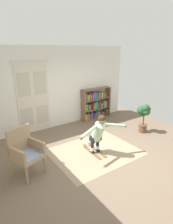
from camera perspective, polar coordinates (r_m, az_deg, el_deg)
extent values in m
plane|color=#715F4C|center=(5.39, 4.83, -12.50)|extent=(7.20, 7.20, 0.00)
cube|color=silver|center=(6.94, -8.66, 7.36)|extent=(6.00, 0.10, 2.90)
cube|color=beige|center=(6.52, -18.11, 3.43)|extent=(0.55, 0.04, 2.35)
cube|color=beige|center=(6.39, -18.52, 7.87)|extent=(0.41, 0.01, 0.76)
cube|color=beige|center=(6.67, -17.56, -1.48)|extent=(0.41, 0.01, 0.64)
cube|color=beige|center=(6.69, -13.62, 4.20)|extent=(0.55, 0.04, 2.35)
cube|color=beige|center=(6.56, -13.89, 8.54)|extent=(0.41, 0.01, 0.76)
cube|color=beige|center=(6.83, -13.19, -0.60)|extent=(0.41, 0.01, 0.64)
cube|color=beige|center=(6.41, -16.82, 14.47)|extent=(1.22, 0.04, 0.10)
cube|color=gray|center=(5.45, 2.53, -12.00)|extent=(2.35, 1.88, 0.01)
cube|color=brown|center=(7.42, -1.01, 1.83)|extent=(0.04, 0.30, 1.27)
cube|color=brown|center=(8.18, 6.51, 3.29)|extent=(0.04, 0.30, 1.27)
cube|color=brown|center=(7.98, 2.86, -1.73)|extent=(1.28, 0.30, 0.02)
cube|color=brown|center=(7.84, 2.91, 1.14)|extent=(1.28, 0.30, 0.02)
cube|color=brown|center=(7.73, 2.96, 4.09)|extent=(1.28, 0.30, 0.02)
cube|color=brown|center=(7.63, 3.01, 7.13)|extent=(1.28, 0.30, 0.02)
cube|color=olive|center=(7.60, -0.78, -1.75)|extent=(0.03, 0.24, 0.23)
cube|color=gold|center=(7.62, -0.53, -1.49)|extent=(0.04, 0.23, 0.28)
cube|color=#975E93|center=(7.64, -0.09, -1.58)|extent=(0.06, 0.22, 0.24)
cube|color=olive|center=(7.68, 0.23, -1.29)|extent=(0.03, 0.20, 0.29)
cube|color=#CB5C45|center=(7.70, 0.53, -1.36)|extent=(0.03, 0.21, 0.26)
cube|color=brown|center=(7.75, 0.75, -1.42)|extent=(0.05, 0.22, 0.21)
cube|color=navy|center=(7.76, 1.18, -1.47)|extent=(0.04, 0.17, 0.19)
cube|color=#7A54C8|center=(7.78, 1.47, -1.10)|extent=(0.06, 0.15, 0.27)
cube|color=maroon|center=(7.85, 1.81, -1.09)|extent=(0.05, 0.18, 0.23)
cube|color=#6870AD|center=(7.89, 2.20, -1.13)|extent=(0.03, 0.22, 0.19)
cube|color=brown|center=(7.90, 2.69, -0.83)|extent=(0.06, 0.21, 0.27)
cube|color=#2C8A36|center=(7.97, 2.99, -0.92)|extent=(0.07, 0.20, 0.20)
cube|color=#5EB577|center=(7.97, 3.52, -0.54)|extent=(0.04, 0.16, 0.30)
cube|color=green|center=(8.02, 3.81, -0.66)|extent=(0.04, 0.14, 0.23)
cube|color=#A91E40|center=(8.06, 4.24, -0.68)|extent=(0.05, 0.20, 0.21)
cube|color=#C12B9E|center=(8.12, 4.63, -0.56)|extent=(0.05, 0.14, 0.20)
cube|color=olive|center=(8.15, 4.98, -0.53)|extent=(0.03, 0.15, 0.20)
cube|color=#4E3729|center=(8.19, 5.16, -0.43)|extent=(0.03, 0.22, 0.20)
cube|color=#4C4E12|center=(8.20, 5.59, -0.19)|extent=(0.05, 0.23, 0.26)
cube|color=teal|center=(8.25, 5.93, -0.09)|extent=(0.05, 0.14, 0.26)
cube|color=#C8554B|center=(7.47, -0.78, 1.24)|extent=(0.03, 0.24, 0.23)
cube|color=gold|center=(7.50, -0.45, 1.42)|extent=(0.05, 0.17, 0.25)
cube|color=#7CB0CE|center=(7.54, 0.06, 1.36)|extent=(0.04, 0.15, 0.21)
cube|color=#33791D|center=(7.56, 0.52, 1.45)|extent=(0.05, 0.20, 0.22)
cube|color=#AB6521|center=(7.61, 0.72, 1.55)|extent=(0.04, 0.22, 0.22)
cube|color=#38127B|center=(7.62, 1.11, 1.67)|extent=(0.06, 0.20, 0.24)
cube|color=maroon|center=(7.66, 1.45, 1.79)|extent=(0.06, 0.17, 0.25)
cube|color=brown|center=(7.69, 1.84, 1.75)|extent=(0.03, 0.22, 0.22)
cube|color=olive|center=(7.71, 2.12, 1.95)|extent=(0.05, 0.21, 0.26)
cube|color=#168B3F|center=(7.76, 2.39, 1.96)|extent=(0.05, 0.19, 0.24)
cube|color=#22D797|center=(7.79, 2.73, 2.16)|extent=(0.05, 0.22, 0.28)
cube|color=maroon|center=(7.82, 3.06, 2.04)|extent=(0.03, 0.20, 0.23)
cube|color=#854F9C|center=(7.84, 3.34, 2.11)|extent=(0.03, 0.23, 0.24)
cube|color=#531D2A|center=(7.87, 3.61, 2.17)|extent=(0.04, 0.17, 0.24)
cube|color=brown|center=(7.89, 4.03, 2.38)|extent=(0.04, 0.15, 0.28)
cube|color=#49A77B|center=(7.94, 4.29, 2.10)|extent=(0.05, 0.23, 0.18)
cube|color=maroon|center=(7.99, 4.50, 2.32)|extent=(0.04, 0.20, 0.21)
cube|color=teal|center=(8.03, 4.97, 2.49)|extent=(0.06, 0.19, 0.24)
cube|color=#D27B53|center=(8.05, 5.37, 2.65)|extent=(0.04, 0.22, 0.28)
cube|color=#A18566|center=(8.12, 5.68, 2.46)|extent=(0.04, 0.16, 0.19)
cube|color=#2F4D30|center=(8.13, 6.02, 2.73)|extent=(0.03, 0.20, 0.26)
cube|color=#26521F|center=(7.36, -0.84, 4.29)|extent=(0.03, 0.14, 0.20)
cube|color=#4E825F|center=(7.36, -0.47, 4.51)|extent=(0.04, 0.18, 0.26)
cube|color=#CB414B|center=(7.42, 0.01, 4.50)|extent=(0.07, 0.18, 0.23)
cube|color=#82CB2A|center=(7.47, 0.31, 4.49)|extent=(0.05, 0.22, 0.20)
cube|color=brown|center=(7.49, 0.84, 4.81)|extent=(0.05, 0.18, 0.28)
cube|color=#63A0CD|center=(7.52, 1.30, 4.55)|extent=(0.03, 0.14, 0.19)
cube|color=#721C77|center=(7.55, 1.45, 4.87)|extent=(0.03, 0.20, 0.26)
cube|color=#6DB37C|center=(7.59, 1.71, 4.87)|extent=(0.04, 0.20, 0.24)
cube|color=purple|center=(7.61, 2.05, 5.11)|extent=(0.06, 0.22, 0.30)
cube|color=#559A6A|center=(7.63, 2.49, 5.06)|extent=(0.04, 0.17, 0.27)
cube|color=#835A90|center=(7.66, 2.86, 4.95)|extent=(0.03, 0.21, 0.23)
cube|color=#48236F|center=(7.70, 3.01, 5.11)|extent=(0.03, 0.18, 0.26)
cube|color=#50589C|center=(7.74, 3.36, 5.12)|extent=(0.03, 0.17, 0.25)
cube|color=#D4CA86|center=(7.78, 3.66, 5.17)|extent=(0.03, 0.21, 0.24)
cube|color=#5D6D17|center=(7.80, 4.12, 5.27)|extent=(0.05, 0.20, 0.26)
cube|color=#AAD85C|center=(7.84, 4.35, 5.19)|extent=(0.03, 0.23, 0.22)
cube|color=#58CB49|center=(7.88, 4.69, 5.25)|extent=(0.04, 0.15, 0.22)
cube|color=olive|center=(7.90, 5.09, 5.18)|extent=(0.04, 0.18, 0.20)
cube|color=#A23878|center=(7.96, 5.37, 5.27)|extent=(0.06, 0.24, 0.19)
cylinder|color=tan|center=(4.42, -17.64, -17.93)|extent=(0.06, 0.06, 0.42)
cylinder|color=tan|center=(4.68, -12.45, -15.18)|extent=(0.06, 0.06, 0.42)
cylinder|color=tan|center=(4.78, -21.60, -15.32)|extent=(0.06, 0.06, 0.42)
cylinder|color=tan|center=(5.02, -16.59, -12.98)|extent=(0.06, 0.06, 0.42)
cube|color=tan|center=(4.59, -17.36, -12.80)|extent=(0.77, 0.77, 0.06)
cube|color=#90A2C1|center=(4.56, -17.42, -12.26)|extent=(0.69, 0.69, 0.04)
cube|color=tan|center=(4.62, -19.86, -7.90)|extent=(0.58, 0.26, 0.60)
cube|color=tan|center=(4.38, -20.41, -12.21)|extent=(0.25, 0.55, 0.28)
cube|color=tan|center=(4.65, -14.92, -9.73)|extent=(0.25, 0.55, 0.28)
cylinder|color=brown|center=(6.90, 16.68, -4.74)|extent=(0.27, 0.27, 0.27)
cylinder|color=brown|center=(6.85, 16.76, -3.85)|extent=(0.29, 0.29, 0.04)
cylinder|color=#4C3823|center=(6.78, 16.92, -2.28)|extent=(0.04, 0.04, 0.36)
sphere|color=#245129|center=(6.81, 16.71, -0.29)|extent=(0.25, 0.25, 0.25)
sphere|color=#245129|center=(6.72, 18.04, 0.85)|extent=(0.22, 0.22, 0.22)
sphere|color=#245129|center=(6.62, 17.79, 0.05)|extent=(0.24, 0.24, 0.24)
sphere|color=#245129|center=(6.68, 16.27, 0.53)|extent=(0.29, 0.29, 0.29)
sphere|color=#245129|center=(6.59, 17.58, 1.12)|extent=(0.26, 0.26, 0.26)
cube|color=brown|center=(5.40, 1.73, -12.18)|extent=(0.13, 0.82, 0.01)
cube|color=brown|center=(5.66, -0.42, -10.26)|extent=(0.10, 0.12, 0.06)
cube|color=black|center=(5.37, 1.85, -12.05)|extent=(0.09, 0.12, 0.04)
cube|color=brown|center=(5.49, 3.32, -11.65)|extent=(0.13, 0.82, 0.01)
cube|color=brown|center=(5.74, 1.14, -9.80)|extent=(0.10, 0.12, 0.06)
cube|color=black|center=(5.46, 3.45, -11.52)|extent=(0.09, 0.12, 0.04)
cylinder|color=white|center=(5.34, 1.74, -11.15)|extent=(0.12, 0.12, 0.10)
cylinder|color=black|center=(5.25, 1.76, -9.25)|extent=(0.09, 0.09, 0.30)
cylinder|color=black|center=(5.18, 1.92, -8.26)|extent=(0.12, 0.12, 0.22)
cylinder|color=white|center=(5.43, 3.35, -10.63)|extent=(0.12, 0.12, 0.10)
cylinder|color=black|center=(5.34, 3.39, -8.76)|extent=(0.09, 0.09, 0.30)
cylinder|color=black|center=(5.27, 3.56, -7.78)|extent=(0.12, 0.12, 0.22)
cube|color=black|center=(5.22, 2.75, -7.91)|extent=(0.31, 0.19, 0.14)
cylinder|color=#B4D5B2|center=(5.04, 3.48, -5.95)|extent=(0.30, 0.48, 0.59)
sphere|color=#9A735C|center=(4.77, 4.72, -2.64)|extent=(0.21, 0.21, 0.20)
sphere|color=#382619|center=(4.77, 4.66, -2.15)|extent=(0.22, 0.22, 0.21)
cylinder|color=#B4D5B2|center=(4.61, 0.67, -6.10)|extent=(0.58, 0.24, 0.18)
sphere|color=#9A735C|center=(4.43, -1.66, -7.89)|extent=(0.09, 0.09, 0.09)
cylinder|color=#B4D5B2|center=(5.07, 8.71, -3.93)|extent=(0.57, 0.29, 0.18)
sphere|color=#9A735C|center=(5.20, 11.62, -4.14)|extent=(0.09, 0.09, 0.09)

